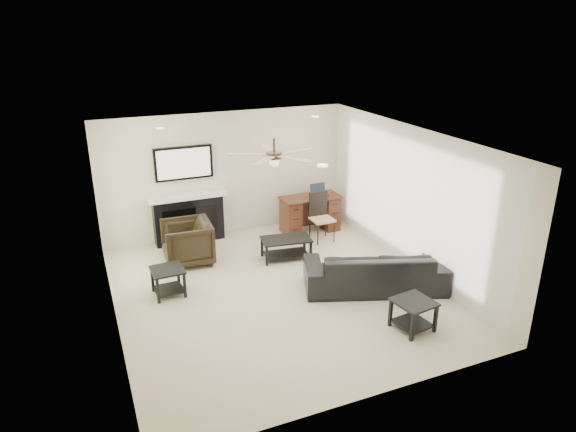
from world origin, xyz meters
name	(u,v)px	position (x,y,z in m)	size (l,w,h in m)	color
room_shell	(286,190)	(0.19, 0.08, 1.68)	(5.50, 5.54, 2.52)	beige
sofa	(375,270)	(1.51, -0.50, 0.33)	(2.28, 0.89, 0.67)	black
armchair	(187,242)	(-1.09, 1.65, 0.39)	(0.84, 0.86, 0.78)	black
coffee_table	(286,248)	(0.61, 1.10, 0.20)	(0.90, 0.50, 0.40)	black
end_table_near	(413,315)	(1.36, -1.75, 0.23)	(0.52, 0.52, 0.45)	black
end_table_left	(168,282)	(-1.64, 0.60, 0.23)	(0.50, 0.50, 0.45)	black
fireplace_unit	(187,196)	(-0.84, 2.58, 0.95)	(1.52, 0.34, 1.91)	black
desk	(310,214)	(1.59, 2.14, 0.38)	(1.22, 0.56, 0.76)	#3A1B0E
desk_chair	(322,218)	(1.59, 1.59, 0.48)	(0.42, 0.44, 0.97)	black
laptop	(320,190)	(1.79, 2.12, 0.88)	(0.33, 0.24, 0.23)	black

